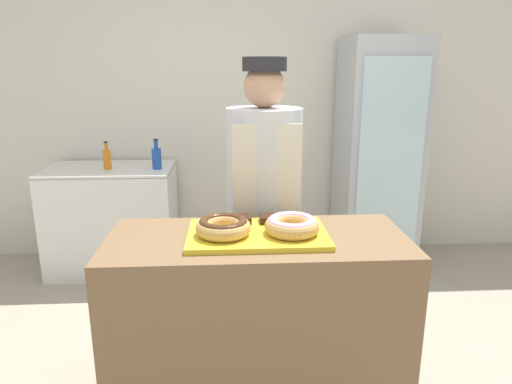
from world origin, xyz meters
TOP-DOWN VIEW (x-y plane):
  - wall_back at (0.00, 2.13)m, footprint 8.00×0.06m
  - display_counter at (0.00, 0.00)m, footprint 1.34×0.58m
  - serving_tray at (0.00, 0.00)m, footprint 0.62×0.39m
  - donut_chocolate_glaze at (-0.15, -0.03)m, footprint 0.24×0.24m
  - donut_light_glaze at (0.15, -0.03)m, footprint 0.24×0.24m
  - brownie_back_left at (-0.07, 0.13)m, footprint 0.09×0.09m
  - brownie_back_right at (0.07, 0.13)m, footprint 0.09×0.09m
  - baker_person at (0.07, 0.55)m, footprint 0.41×0.41m
  - beverage_fridge at (1.10, 1.75)m, footprint 0.60×0.64m
  - chest_freezer at (-1.09, 1.76)m, footprint 1.01×0.63m
  - bottle_blue at (-0.69, 1.69)m, footprint 0.07×0.07m
  - bottle_orange at (-1.09, 1.70)m, footprint 0.06×0.06m

SIDE VIEW (x-z plane):
  - chest_freezer at x=-1.09m, z-range 0.00..0.87m
  - display_counter at x=0.00m, z-range 0.00..0.92m
  - baker_person at x=0.07m, z-range 0.04..1.74m
  - serving_tray at x=0.00m, z-range 0.92..0.94m
  - beverage_fridge at x=1.10m, z-range 0.00..1.88m
  - bottle_orange at x=-1.09m, z-range 0.85..1.07m
  - brownie_back_left at x=-0.07m, z-range 0.94..0.98m
  - brownie_back_right at x=0.07m, z-range 0.94..0.98m
  - bottle_blue at x=-0.69m, z-range 0.84..1.08m
  - donut_chocolate_glaze at x=-0.15m, z-range 0.95..1.02m
  - donut_light_glaze at x=0.15m, z-range 0.95..1.02m
  - wall_back at x=0.00m, z-range 0.00..2.70m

